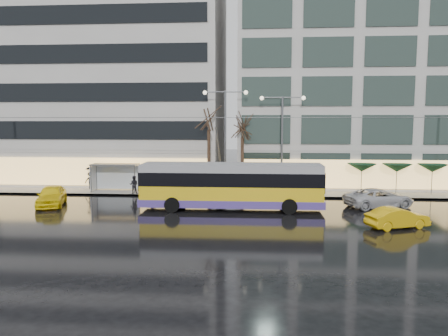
# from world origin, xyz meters

# --- Properties ---
(ground) EXTENTS (140.00, 140.00, 0.00)m
(ground) POSITION_xyz_m (0.00, 0.00, 0.00)
(ground) COLOR black
(ground) RESTS_ON ground
(sidewalk) EXTENTS (80.00, 10.00, 0.15)m
(sidewalk) POSITION_xyz_m (2.00, 14.00, 0.07)
(sidewalk) COLOR gray
(sidewalk) RESTS_ON ground
(kerb) EXTENTS (80.00, 0.10, 0.15)m
(kerb) POSITION_xyz_m (2.00, 9.05, 0.07)
(kerb) COLOR slate
(kerb) RESTS_ON ground
(building_left) EXTENTS (34.00, 14.00, 22.00)m
(building_left) POSITION_xyz_m (-16.00, 19.00, 11.15)
(building_left) COLOR #A5A29E
(building_left) RESTS_ON sidewalk
(building_right) EXTENTS (32.00, 14.00, 25.00)m
(building_right) POSITION_xyz_m (19.00, 19.00, 12.65)
(building_right) COLOR #A5A29E
(building_right) RESTS_ON sidewalk
(trolleybus) EXTENTS (13.33, 5.22, 6.17)m
(trolleybus) POSITION_xyz_m (2.95, 3.96, 1.67)
(trolleybus) COLOR gold
(trolleybus) RESTS_ON ground
(catenary) EXTENTS (42.24, 5.12, 7.00)m
(catenary) POSITION_xyz_m (1.00, 7.94, 4.25)
(catenary) COLOR #595B60
(catenary) RESTS_ON ground
(bus_shelter) EXTENTS (4.20, 1.60, 2.51)m
(bus_shelter) POSITION_xyz_m (-8.38, 10.69, 1.96)
(bus_shelter) COLOR #595B60
(bus_shelter) RESTS_ON sidewalk
(street_lamp_near) EXTENTS (3.96, 0.36, 9.03)m
(street_lamp_near) POSITION_xyz_m (2.00, 10.80, 5.99)
(street_lamp_near) COLOR #595B60
(street_lamp_near) RESTS_ON sidewalk
(street_lamp_far) EXTENTS (3.96, 0.36, 8.53)m
(street_lamp_far) POSITION_xyz_m (7.00, 10.80, 5.71)
(street_lamp_far) COLOR #595B60
(street_lamp_far) RESTS_ON sidewalk
(tree_a) EXTENTS (3.20, 3.20, 8.40)m
(tree_a) POSITION_xyz_m (0.50, 11.00, 7.09)
(tree_a) COLOR black
(tree_a) RESTS_ON sidewalk
(tree_b) EXTENTS (3.20, 3.20, 7.70)m
(tree_b) POSITION_xyz_m (3.50, 11.20, 6.40)
(tree_b) COLOR black
(tree_b) RESTS_ON sidewalk
(parasol_a) EXTENTS (2.50, 2.50, 2.65)m
(parasol_a) POSITION_xyz_m (14.00, 11.00, 2.45)
(parasol_a) COLOR #595B60
(parasol_a) RESTS_ON sidewalk
(parasol_b) EXTENTS (2.50, 2.50, 2.65)m
(parasol_b) POSITION_xyz_m (17.00, 11.00, 2.45)
(parasol_b) COLOR #595B60
(parasol_b) RESTS_ON sidewalk
(parasol_c) EXTENTS (2.50, 2.50, 2.65)m
(parasol_c) POSITION_xyz_m (20.00, 11.00, 2.45)
(parasol_c) COLOR #595B60
(parasol_c) RESTS_ON sidewalk
(taxi_a) EXTENTS (3.17, 5.02, 1.59)m
(taxi_a) POSITION_xyz_m (-10.98, 4.28, 0.80)
(taxi_a) COLOR yellow
(taxi_a) RESTS_ON ground
(taxi_b) EXTENTS (4.12, 2.64, 1.28)m
(taxi_b) POSITION_xyz_m (13.47, -0.83, 0.64)
(taxi_b) COLOR #DCA90B
(taxi_b) RESTS_ON ground
(sedan_silver) EXTENTS (5.72, 3.95, 1.45)m
(sedan_silver) POSITION_xyz_m (14.08, 5.59, 0.73)
(sedan_silver) COLOR silver
(sedan_silver) RESTS_ON ground
(pedestrian_a) EXTENTS (1.21, 1.22, 2.19)m
(pedestrian_a) POSITION_xyz_m (-4.32, 9.40, 1.57)
(pedestrian_a) COLOR black
(pedestrian_a) RESTS_ON sidewalk
(pedestrian_b) EXTENTS (0.80, 0.63, 1.58)m
(pedestrian_b) POSITION_xyz_m (-5.96, 9.40, 0.94)
(pedestrian_b) COLOR black
(pedestrian_b) RESTS_ON sidewalk
(pedestrian_c) EXTENTS (1.14, 0.95, 2.11)m
(pedestrian_c) POSITION_xyz_m (-10.75, 11.64, 1.26)
(pedestrian_c) COLOR black
(pedestrian_c) RESTS_ON sidewalk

